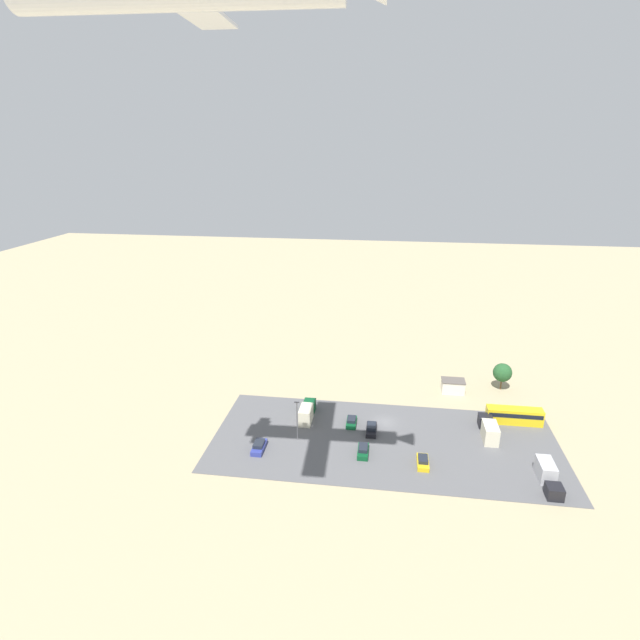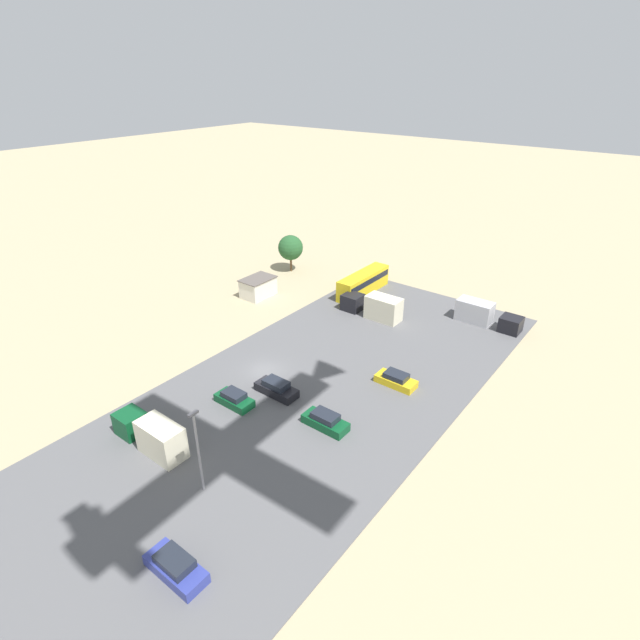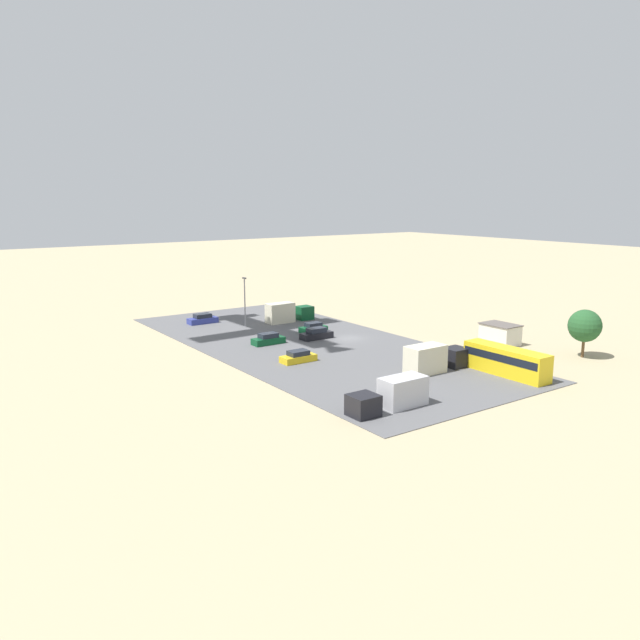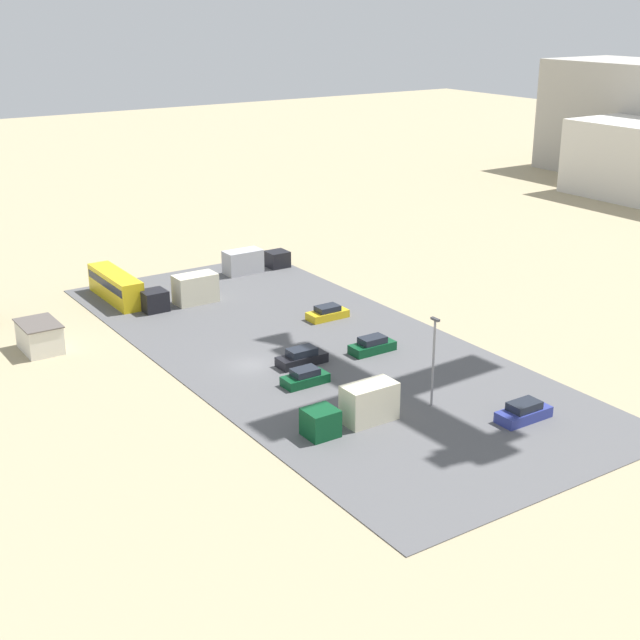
{
  "view_description": "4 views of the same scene",
  "coord_description": "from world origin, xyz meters",
  "px_view_note": "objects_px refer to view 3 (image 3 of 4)",
  "views": [
    {
      "loc": [
        0.76,
        87.7,
        52.12
      ],
      "look_at": [
        9.59,
        24.52,
        29.67
      ],
      "focal_mm": 28.0,
      "sensor_mm": 36.0,
      "label": 1
    },
    {
      "loc": [
        34.23,
        34.27,
        31.13
      ],
      "look_at": [
        -4.68,
        4.33,
        6.04
      ],
      "focal_mm": 28.0,
      "sensor_mm": 36.0,
      "label": 2
    },
    {
      "loc": [
        -69.62,
        54.2,
        20.25
      ],
      "look_at": [
        -0.99,
        5.88,
        3.62
      ],
      "focal_mm": 35.0,
      "sensor_mm": 36.0,
      "label": 3
    },
    {
      "loc": [
        67.56,
        -37.31,
        32.23
      ],
      "look_at": [
        1.53,
        6.75,
        3.65
      ],
      "focal_mm": 50.0,
      "sensor_mm": 36.0,
      "label": 4
    }
  ],
  "objects_px": {
    "parked_car_3": "(268,339)",
    "parked_car_2": "(203,319)",
    "bus": "(506,360)",
    "parked_truck_1": "(287,313)",
    "parked_car_1": "(316,334)",
    "parked_car_4": "(298,357)",
    "parked_truck_2": "(392,395)",
    "parked_truck_0": "(434,359)",
    "shed_building": "(500,334)",
    "parked_car_0": "(313,328)"
  },
  "relations": [
    {
      "from": "parked_car_2",
      "to": "bus",
      "type": "bearing_deg",
      "value": 18.53
    },
    {
      "from": "parked_car_1",
      "to": "parked_truck_2",
      "type": "distance_m",
      "value": 31.15
    },
    {
      "from": "parked_truck_1",
      "to": "parked_truck_0",
      "type": "bearing_deg",
      "value": -2.65
    },
    {
      "from": "bus",
      "to": "parked_truck_0",
      "type": "xyz_separation_m",
      "value": [
        5.85,
        5.69,
        -0.22
      ]
    },
    {
      "from": "bus",
      "to": "parked_car_2",
      "type": "relative_size",
      "value": 2.25
    },
    {
      "from": "parked_car_2",
      "to": "parked_truck_1",
      "type": "height_order",
      "value": "parked_truck_1"
    },
    {
      "from": "parked_car_2",
      "to": "parked_car_3",
      "type": "xyz_separation_m",
      "value": [
        -18.69,
        -1.33,
        -0.01
      ]
    },
    {
      "from": "parked_car_1",
      "to": "parked_car_4",
      "type": "relative_size",
      "value": 1.07
    },
    {
      "from": "parked_car_0",
      "to": "parked_truck_2",
      "type": "distance_m",
      "value": 35.68
    },
    {
      "from": "parked_car_0",
      "to": "parked_truck_0",
      "type": "xyz_separation_m",
      "value": [
        -25.92,
        0.62,
        0.88
      ]
    },
    {
      "from": "parked_car_3",
      "to": "parked_car_2",
      "type": "bearing_deg",
      "value": -175.93
    },
    {
      "from": "parked_car_3",
      "to": "parked_car_1",
      "type": "bearing_deg",
      "value": 80.99
    },
    {
      "from": "bus",
      "to": "parked_truck_2",
      "type": "xyz_separation_m",
      "value": [
        -1.25,
        18.55,
        -0.39
      ]
    },
    {
      "from": "parked_car_4",
      "to": "parked_car_1",
      "type": "bearing_deg",
      "value": -44.85
    },
    {
      "from": "parked_car_4",
      "to": "parked_truck_2",
      "type": "distance_m",
      "value": 19.94
    },
    {
      "from": "parked_car_2",
      "to": "parked_truck_2",
      "type": "distance_m",
      "value": 48.95
    },
    {
      "from": "parked_car_2",
      "to": "parked_truck_2",
      "type": "xyz_separation_m",
      "value": [
        -48.88,
        2.59,
        0.68
      ]
    },
    {
      "from": "shed_building",
      "to": "parked_car_1",
      "type": "bearing_deg",
      "value": 48.04
    },
    {
      "from": "parked_car_0",
      "to": "parked_car_3",
      "type": "bearing_deg",
      "value": -73.53
    },
    {
      "from": "parked_car_0",
      "to": "parked_car_1",
      "type": "relative_size",
      "value": 0.87
    },
    {
      "from": "parked_car_4",
      "to": "parked_truck_1",
      "type": "height_order",
      "value": "parked_truck_1"
    },
    {
      "from": "parked_car_1",
      "to": "parked_truck_1",
      "type": "xyz_separation_m",
      "value": [
        13.03,
        -3.2,
        0.79
      ]
    },
    {
      "from": "parked_car_1",
      "to": "parked_truck_1",
      "type": "relative_size",
      "value": 0.58
    },
    {
      "from": "bus",
      "to": "parked_car_0",
      "type": "distance_m",
      "value": 32.19
    },
    {
      "from": "parked_car_0",
      "to": "parked_car_1",
      "type": "height_order",
      "value": "parked_car_1"
    },
    {
      "from": "bus",
      "to": "parked_car_0",
      "type": "bearing_deg",
      "value": -80.94
    },
    {
      "from": "parked_car_2",
      "to": "parked_car_3",
      "type": "bearing_deg",
      "value": 4.07
    },
    {
      "from": "parked_car_1",
      "to": "parked_car_3",
      "type": "bearing_deg",
      "value": 80.99
    },
    {
      "from": "shed_building",
      "to": "parked_car_2",
      "type": "height_order",
      "value": "shed_building"
    },
    {
      "from": "parked_car_2",
      "to": "parked_truck_2",
      "type": "bearing_deg",
      "value": -3.04
    },
    {
      "from": "bus",
      "to": "parked_car_1",
      "type": "relative_size",
      "value": 2.23
    },
    {
      "from": "parked_truck_0",
      "to": "parked_truck_2",
      "type": "distance_m",
      "value": 14.7
    },
    {
      "from": "parked_car_1",
      "to": "parked_car_3",
      "type": "relative_size",
      "value": 1.04
    },
    {
      "from": "parked_truck_1",
      "to": "shed_building",
      "type": "bearing_deg",
      "value": 27.85
    },
    {
      "from": "shed_building",
      "to": "parked_car_3",
      "type": "height_order",
      "value": "shed_building"
    },
    {
      "from": "parked_truck_0",
      "to": "parked_truck_1",
      "type": "height_order",
      "value": "parked_truck_0"
    },
    {
      "from": "parked_car_3",
      "to": "parked_car_0",
      "type": "bearing_deg",
      "value": 106.47
    },
    {
      "from": "parked_car_4",
      "to": "parked_truck_2",
      "type": "height_order",
      "value": "parked_truck_2"
    },
    {
      "from": "parked_truck_0",
      "to": "parked_truck_2",
      "type": "relative_size",
      "value": 1.01
    },
    {
      "from": "parked_car_0",
      "to": "parked_car_4",
      "type": "height_order",
      "value": "parked_car_0"
    },
    {
      "from": "parked_car_2",
      "to": "parked_truck_2",
      "type": "relative_size",
      "value": 0.55
    },
    {
      "from": "shed_building",
      "to": "parked_car_2",
      "type": "xyz_separation_m",
      "value": [
        37.11,
        27.89,
        -0.71
      ]
    },
    {
      "from": "shed_building",
      "to": "bus",
      "type": "relative_size",
      "value": 0.48
    },
    {
      "from": "bus",
      "to": "parked_truck_1",
      "type": "relative_size",
      "value": 1.3
    },
    {
      "from": "parked_car_2",
      "to": "parked_truck_0",
      "type": "xyz_separation_m",
      "value": [
        -41.77,
        -10.27,
        0.84
      ]
    },
    {
      "from": "parked_car_0",
      "to": "parked_car_4",
      "type": "distance_m",
      "value": 17.42
    },
    {
      "from": "shed_building",
      "to": "bus",
      "type": "bearing_deg",
      "value": 131.38
    },
    {
      "from": "parked_car_1",
      "to": "parked_car_4",
      "type": "height_order",
      "value": "parked_car_1"
    },
    {
      "from": "bus",
      "to": "parked_car_2",
      "type": "bearing_deg",
      "value": -71.47
    },
    {
      "from": "bus",
      "to": "shed_building",
      "type": "bearing_deg",
      "value": -138.62
    }
  ]
}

